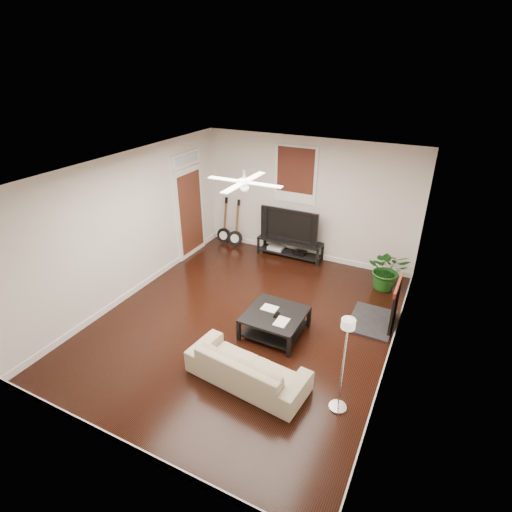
{
  "coord_description": "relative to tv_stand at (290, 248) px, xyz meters",
  "views": [
    {
      "loc": [
        2.83,
        -5.27,
        4.35
      ],
      "look_at": [
        0.0,
        0.4,
        1.15
      ],
      "focal_mm": 28.1,
      "sensor_mm": 36.0,
      "label": 1
    }
  ],
  "objects": [
    {
      "name": "floor_lamp",
      "position": [
        2.35,
        -3.99,
        0.53
      ],
      "size": [
        0.27,
        0.27,
        1.49
      ],
      "primitive_type": null,
      "rotation": [
        0.0,
        0.0,
        -0.11
      ],
      "color": "white",
      "rests_on": "floor"
    },
    {
      "name": "potted_plant",
      "position": [
        2.33,
        -0.48,
        0.23
      ],
      "size": [
        0.93,
        0.85,
        0.89
      ],
      "primitive_type": "imported",
      "rotation": [
        0.0,
        0.0,
        0.23
      ],
      "color": "#185016",
      "rests_on": "floor"
    },
    {
      "name": "guitar_right",
      "position": [
        -1.46,
        -0.06,
        0.38
      ],
      "size": [
        0.41,
        0.32,
        1.19
      ],
      "primitive_type": null,
      "rotation": [
        0.0,
        0.0,
        0.16
      ],
      "color": "black",
      "rests_on": "floor"
    },
    {
      "name": "sofa",
      "position": [
        1.0,
        -4.09,
        0.05
      ],
      "size": [
        1.89,
        0.91,
        0.53
      ],
      "primitive_type": "imported",
      "rotation": [
        0.0,
        0.0,
        3.03
      ],
      "color": "#BAAB8C",
      "rests_on": "floor"
    },
    {
      "name": "door_left",
      "position": [
        -2.17,
        -0.88,
        1.03
      ],
      "size": [
        0.08,
        1.0,
        2.5
      ],
      "primitive_type": "cube",
      "color": "white",
      "rests_on": "wall_left"
    },
    {
      "name": "brick_accent",
      "position": [
        2.77,
        -1.78,
        1.18
      ],
      "size": [
        0.02,
        2.2,
        2.8
      ],
      "primitive_type": "cube",
      "color": "#A74336",
      "rests_on": "floor"
    },
    {
      "name": "window_back",
      "position": [
        -0.01,
        0.19,
        1.73
      ],
      "size": [
        1.0,
        0.06,
        1.3
      ],
      "primitive_type": "cube",
      "color": "#3A1310",
      "rests_on": "wall_back"
    },
    {
      "name": "tv",
      "position": [
        0.0,
        0.02,
        0.62
      ],
      "size": [
        1.39,
        0.18,
        0.8
      ],
      "primitive_type": "imported",
      "color": "black",
      "rests_on": "tv_stand"
    },
    {
      "name": "room",
      "position": [
        0.29,
        -2.78,
        1.18
      ],
      "size": [
        5.01,
        6.01,
        2.81
      ],
      "color": "black",
      "rests_on": "ground"
    },
    {
      "name": "ceiling_fan",
      "position": [
        0.29,
        -2.78,
        2.38
      ],
      "size": [
        1.24,
        1.24,
        0.32
      ],
      "primitive_type": null,
      "color": "white",
      "rests_on": "ceiling"
    },
    {
      "name": "coffee_table",
      "position": [
        0.89,
        -2.86,
        -0.01
      ],
      "size": [
        0.98,
        0.98,
        0.41
      ],
      "primitive_type": "cube",
      "rotation": [
        0.0,
        0.0,
        -0.01
      ],
      "color": "black",
      "rests_on": "floor"
    },
    {
      "name": "tv_stand",
      "position": [
        0.0,
        0.0,
        0.0
      ],
      "size": [
        1.55,
        0.41,
        0.43
      ],
      "primitive_type": "cube",
      "color": "black",
      "rests_on": "floor"
    },
    {
      "name": "fireplace",
      "position": [
        2.49,
        -1.78,
        0.24
      ],
      "size": [
        0.8,
        1.1,
        0.92
      ],
      "primitive_type": "cube",
      "color": "black",
      "rests_on": "floor"
    },
    {
      "name": "guitar_left",
      "position": [
        -1.81,
        -0.03,
        0.38
      ],
      "size": [
        0.38,
        0.28,
        1.19
      ],
      "primitive_type": null,
      "rotation": [
        0.0,
        0.0,
        0.06
      ],
      "color": "black",
      "rests_on": "floor"
    }
  ]
}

